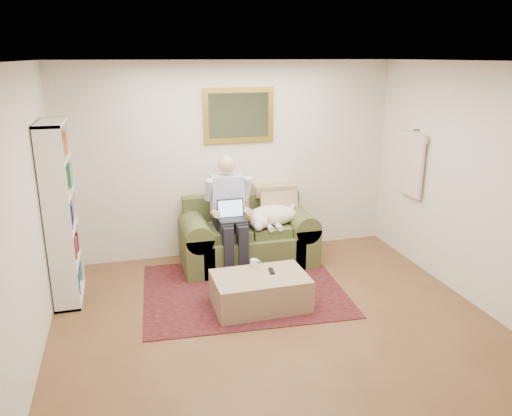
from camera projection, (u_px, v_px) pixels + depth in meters
name	position (u px, v px, depth m)	size (l,w,h in m)	color
room_shell	(279.00, 204.00, 4.72)	(4.51, 5.00, 2.61)	brown
rug	(243.00, 290.00, 5.88)	(2.30, 1.84, 0.01)	black
sofa	(248.00, 241.00, 6.59)	(1.73, 0.88, 1.04)	#3D4725
seated_man	(230.00, 216.00, 6.25)	(0.57, 0.81, 1.45)	#8C9BD8
laptop	(232.00, 214.00, 6.18)	(0.34, 0.27, 0.24)	black
sleeping_dog	(272.00, 215.00, 6.48)	(0.71, 0.45, 0.26)	white
ottoman	(260.00, 291.00, 5.45)	(1.01, 0.65, 0.37)	tan
coffee_mug	(254.00, 264.00, 5.58)	(0.08, 0.08, 0.10)	white
tv_remote	(272.00, 271.00, 5.48)	(0.05, 0.15, 0.02)	black
bookshelf	(61.00, 213.00, 5.44)	(0.28, 0.80, 2.00)	white
wall_mirror	(239.00, 115.00, 6.53)	(0.94, 0.04, 0.72)	gold
hanging_shirt	(412.00, 161.00, 6.40)	(0.06, 0.52, 0.90)	beige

